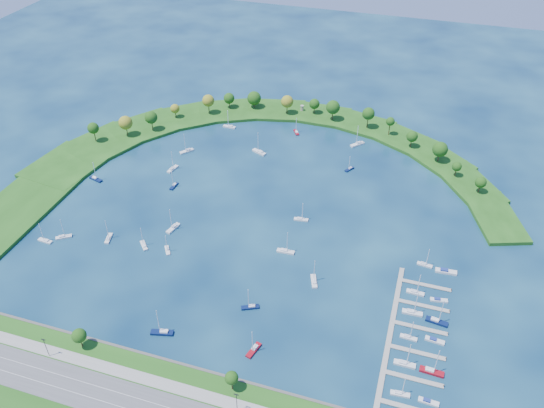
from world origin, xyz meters
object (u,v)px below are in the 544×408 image
(moored_boat_11, at_px, (254,349))
(moored_boat_14, at_px, (229,126))
(moored_boat_8, at_px, (173,169))
(moored_boat_19, at_px, (250,307))
(harbor_tower, at_px, (302,108))
(docked_boat_1, at_px, (428,402))
(moored_boat_10, at_px, (96,179))
(dock_system, at_px, (408,337))
(docked_boat_9, at_px, (439,300))
(moored_boat_9, at_px, (358,144))
(moored_boat_7, at_px, (349,169))
(docked_boat_7, at_px, (437,321))
(docked_boat_11, at_px, (446,271))
(docked_boat_0, at_px, (400,393))
(docked_boat_3, at_px, (432,371))
(moored_boat_20, at_px, (301,219))
(moored_boat_16, at_px, (167,250))
(moored_boat_2, at_px, (187,151))
(docked_boat_6, at_px, (412,312))
(docked_boat_8, at_px, (415,292))
(docked_boat_10, at_px, (425,264))
(moored_boat_12, at_px, (296,132))
(moored_boat_1, at_px, (285,251))
(moored_boat_17, at_px, (108,238))
(moored_boat_0, at_px, (259,152))
(moored_boat_15, at_px, (162,332))
(docked_boat_2, at_px, (405,363))
(moored_boat_13, at_px, (63,237))
(moored_boat_6, at_px, (314,281))
(docked_boat_4, at_px, (409,337))
(moored_boat_5, at_px, (173,228))
(moored_boat_3, at_px, (144,245))
(moored_boat_18, at_px, (174,185))

(moored_boat_11, relative_size, moored_boat_14, 0.98)
(moored_boat_8, distance_m, moored_boat_19, 121.12)
(harbor_tower, xyz_separation_m, moored_boat_19, (26.38, -183.79, -3.10))
(docked_boat_1, bearing_deg, moored_boat_10, 158.65)
(dock_system, height_order, docked_boat_9, docked_boat_9)
(moored_boat_10, bearing_deg, moored_boat_9, 47.43)
(moored_boat_7, height_order, docked_boat_7, docked_boat_7)
(moored_boat_7, bearing_deg, moored_boat_8, -41.95)
(moored_boat_14, xyz_separation_m, docked_boat_11, (148.02, -99.64, -0.18))
(moored_boat_10, relative_size, docked_boat_0, 1.17)
(docked_boat_3, bearing_deg, moored_boat_20, 136.84)
(moored_boat_16, bearing_deg, docked_boat_1, 35.80)
(moored_boat_2, height_order, docked_boat_7, docked_boat_7)
(harbor_tower, height_order, moored_boat_19, moored_boat_19)
(docked_boat_6, relative_size, docked_boat_8, 1.10)
(docked_boat_0, distance_m, docked_boat_10, 74.73)
(moored_boat_11, bearing_deg, moored_boat_12, -155.27)
(moored_boat_1, height_order, moored_boat_9, moored_boat_9)
(moored_boat_2, xyz_separation_m, docked_boat_7, (160.28, -94.70, 0.02))
(moored_boat_16, xyz_separation_m, docked_boat_10, (122.04, 28.01, 0.01))
(docked_boat_7, xyz_separation_m, docked_boat_10, (-8.06, 34.44, -0.09))
(moored_boat_17, distance_m, docked_boat_10, 157.16)
(dock_system, xyz_separation_m, moored_boat_1, (-63.54, 35.29, 0.58))
(moored_boat_0, bearing_deg, moored_boat_1, 141.07)
(moored_boat_17, bearing_deg, docked_boat_3, -116.23)
(moored_boat_15, relative_size, docked_boat_3, 1.01)
(moored_boat_8, height_order, moored_boat_17, moored_boat_8)
(moored_boat_17, height_order, docked_boat_2, docked_boat_2)
(moored_boat_14, relative_size, docked_boat_10, 1.18)
(moored_boat_19, distance_m, docked_boat_11, 94.22)
(moored_boat_13, relative_size, docked_boat_2, 0.93)
(moored_boat_6, bearing_deg, moored_boat_11, 143.19)
(moored_boat_11, relative_size, moored_boat_17, 1.06)
(moored_boat_9, distance_m, docked_boat_9, 136.22)
(moored_boat_0, bearing_deg, moored_boat_15, 117.33)
(moored_boat_19, xyz_separation_m, docked_boat_4, (68.13, 4.15, -0.03))
(moored_boat_5, relative_size, docked_boat_10, 1.23)
(moored_boat_3, bearing_deg, dock_system, -140.89)
(docked_boat_2, distance_m, docked_boat_10, 60.60)
(docked_boat_11, bearing_deg, moored_boat_12, 130.05)
(moored_boat_3, bearing_deg, moored_boat_1, -119.00)
(moored_boat_17, xyz_separation_m, docked_boat_8, (152.05, 9.09, 0.00))
(moored_boat_18, relative_size, docked_boat_8, 0.93)
(moored_boat_12, bearing_deg, docked_boat_0, 176.02)
(moored_boat_10, relative_size, docked_boat_6, 0.97)
(docked_boat_10, bearing_deg, moored_boat_13, -161.96)
(moored_boat_13, height_order, moored_boat_16, moored_boat_13)
(docked_boat_3, distance_m, docked_boat_9, 39.62)
(docked_boat_1, xyz_separation_m, docked_boat_6, (-10.48, 42.30, 0.36))
(moored_boat_7, xyz_separation_m, moored_boat_19, (-19.91, -122.12, 0.04))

